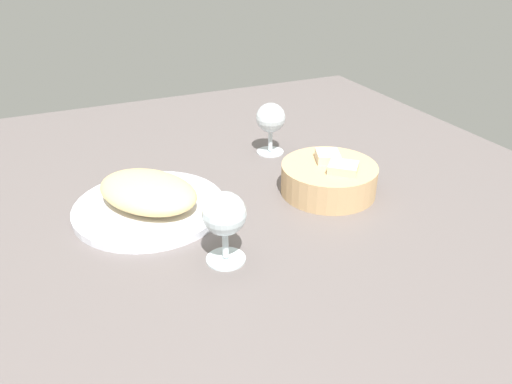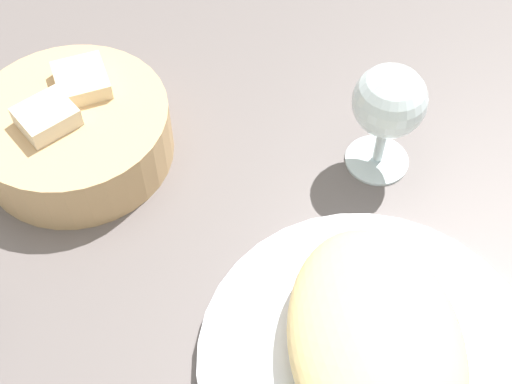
% 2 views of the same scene
% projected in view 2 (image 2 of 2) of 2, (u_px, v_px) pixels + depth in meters
% --- Properties ---
extents(ground_plane, '(1.40, 1.40, 0.02)m').
position_uv_depth(ground_plane, '(238.00, 263.00, 0.63)').
color(ground_plane, '#625958').
extents(plate, '(0.28, 0.28, 0.01)m').
position_uv_depth(plate, '(370.00, 360.00, 0.55)').
color(plate, silver).
rests_on(plate, ground_plane).
extents(omelette, '(0.24, 0.22, 0.05)m').
position_uv_depth(omelette, '(376.00, 343.00, 0.53)').
color(omelette, '#ECC983').
rests_on(omelette, plate).
extents(bread_basket, '(0.19, 0.19, 0.08)m').
position_uv_depth(bread_basket, '(74.00, 130.00, 0.67)').
color(bread_basket, tan).
rests_on(bread_basket, ground_plane).
extents(wine_glass_near, '(0.07, 0.07, 0.12)m').
position_uv_depth(wine_glass_near, '(389.00, 106.00, 0.62)').
color(wine_glass_near, silver).
rests_on(wine_glass_near, ground_plane).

